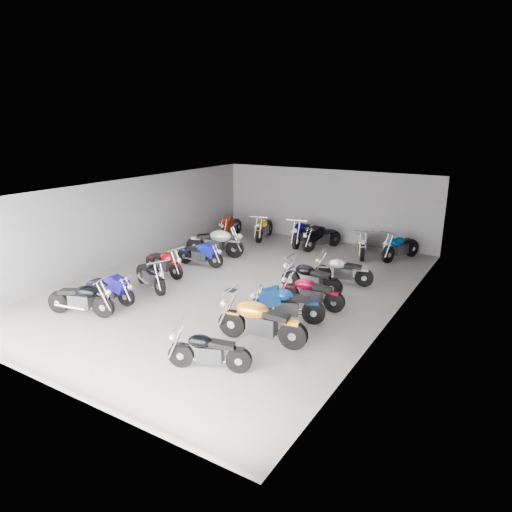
{
  "coord_description": "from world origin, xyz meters",
  "views": [
    {
      "loc": [
        7.85,
        -11.79,
        5.25
      ],
      "look_at": [
        0.41,
        0.36,
        1.0
      ],
      "focal_mm": 32.0,
      "sensor_mm": 36.0,
      "label": 1
    }
  ],
  "objects_px": {
    "drain_grate": "(231,290)",
    "motorcycle_back_e": "(362,243)",
    "motorcycle_right_a": "(208,351)",
    "motorcycle_right_d": "(311,292)",
    "motorcycle_left_b": "(110,288)",
    "motorcycle_back_b": "(264,228)",
    "motorcycle_left_a": "(81,299)",
    "motorcycle_right_e": "(310,278)",
    "motorcycle_left_c": "(151,275)",
    "motorcycle_right_c": "(286,305)",
    "motorcycle_left_d": "(164,262)",
    "motorcycle_right_f": "(343,271)",
    "motorcycle_back_c": "(302,233)",
    "motorcycle_back_a": "(231,226)",
    "motorcycle_left_e": "(200,254)",
    "motorcycle_left_f": "(215,242)",
    "motorcycle_right_b": "(261,321)",
    "motorcycle_back_d": "(321,237)",
    "motorcycle_back_f": "(400,247)"
  },
  "relations": [
    {
      "from": "motorcycle_right_d",
      "to": "motorcycle_back_f",
      "type": "relative_size",
      "value": 0.97
    },
    {
      "from": "motorcycle_right_c",
      "to": "motorcycle_back_e",
      "type": "bearing_deg",
      "value": -19.9
    },
    {
      "from": "motorcycle_left_f",
      "to": "motorcycle_left_d",
      "type": "bearing_deg",
      "value": -18.51
    },
    {
      "from": "motorcycle_right_c",
      "to": "motorcycle_back_b",
      "type": "relative_size",
      "value": 0.92
    },
    {
      "from": "motorcycle_left_b",
      "to": "motorcycle_back_b",
      "type": "height_order",
      "value": "motorcycle_back_b"
    },
    {
      "from": "drain_grate",
      "to": "motorcycle_back_e",
      "type": "xyz_separation_m",
      "value": [
        2.25,
        5.94,
        0.52
      ]
    },
    {
      "from": "motorcycle_right_a",
      "to": "motorcycle_right_b",
      "type": "distance_m",
      "value": 1.72
    },
    {
      "from": "motorcycle_right_c",
      "to": "motorcycle_right_e",
      "type": "relative_size",
      "value": 0.96
    },
    {
      "from": "motorcycle_left_b",
      "to": "motorcycle_left_c",
      "type": "distance_m",
      "value": 1.46
    },
    {
      "from": "motorcycle_left_a",
      "to": "motorcycle_left_f",
      "type": "xyz_separation_m",
      "value": [
        -0.26,
        6.62,
        0.09
      ]
    },
    {
      "from": "drain_grate",
      "to": "motorcycle_left_f",
      "type": "xyz_separation_m",
      "value": [
        -2.72,
        2.85,
        0.57
      ]
    },
    {
      "from": "drain_grate",
      "to": "motorcycle_right_d",
      "type": "distance_m",
      "value": 2.8
    },
    {
      "from": "motorcycle_right_c",
      "to": "motorcycle_back_e",
      "type": "distance_m",
      "value": 7.14
    },
    {
      "from": "motorcycle_right_f",
      "to": "motorcycle_back_b",
      "type": "relative_size",
      "value": 0.9
    },
    {
      "from": "motorcycle_left_a",
      "to": "drain_grate",
      "type": "bearing_deg",
      "value": 128.94
    },
    {
      "from": "motorcycle_right_e",
      "to": "motorcycle_back_c",
      "type": "distance_m",
      "value": 5.8
    },
    {
      "from": "drain_grate",
      "to": "motorcycle_left_b",
      "type": "distance_m",
      "value": 3.73
    },
    {
      "from": "motorcycle_right_e",
      "to": "motorcycle_back_e",
      "type": "xyz_separation_m",
      "value": [
        0.0,
        4.81,
        0.03
      ]
    },
    {
      "from": "motorcycle_left_a",
      "to": "motorcycle_right_d",
      "type": "relative_size",
      "value": 1.0
    },
    {
      "from": "motorcycle_left_a",
      "to": "motorcycle_back_c",
      "type": "bearing_deg",
      "value": 151.2
    },
    {
      "from": "drain_grate",
      "to": "motorcycle_left_e",
      "type": "distance_m",
      "value": 2.95
    },
    {
      "from": "motorcycle_left_d",
      "to": "motorcycle_right_f",
      "type": "xyz_separation_m",
      "value": [
        5.67,
        2.41,
        0.0
      ]
    },
    {
      "from": "motorcycle_right_b",
      "to": "motorcycle_back_d",
      "type": "xyz_separation_m",
      "value": [
        -2.17,
        8.6,
        -0.03
      ]
    },
    {
      "from": "motorcycle_right_d",
      "to": "motorcycle_back_a",
      "type": "xyz_separation_m",
      "value": [
        -6.76,
        5.73,
        0.05
      ]
    },
    {
      "from": "motorcycle_left_f",
      "to": "motorcycle_back_e",
      "type": "height_order",
      "value": "motorcycle_left_f"
    },
    {
      "from": "motorcycle_left_b",
      "to": "motorcycle_back_b",
      "type": "bearing_deg",
      "value": 175.38
    },
    {
      "from": "drain_grate",
      "to": "motorcycle_right_b",
      "type": "bearing_deg",
      "value": -44.22
    },
    {
      "from": "motorcycle_right_a",
      "to": "motorcycle_back_e",
      "type": "xyz_separation_m",
      "value": [
        -0.07,
        10.19,
        0.08
      ]
    },
    {
      "from": "motorcycle_left_d",
      "to": "motorcycle_back_a",
      "type": "xyz_separation_m",
      "value": [
        -1.14,
        5.77,
        0.05
      ]
    },
    {
      "from": "motorcycle_left_a",
      "to": "motorcycle_back_d",
      "type": "height_order",
      "value": "motorcycle_back_d"
    },
    {
      "from": "motorcycle_right_d",
      "to": "motorcycle_left_a",
      "type": "bearing_deg",
      "value": 120.95
    },
    {
      "from": "motorcycle_right_b",
      "to": "motorcycle_back_c",
      "type": "bearing_deg",
      "value": 12.18
    },
    {
      "from": "motorcycle_right_c",
      "to": "motorcycle_back_b",
      "type": "distance_m",
      "value": 8.99
    },
    {
      "from": "motorcycle_right_a",
      "to": "motorcycle_back_c",
      "type": "height_order",
      "value": "motorcycle_back_c"
    },
    {
      "from": "motorcycle_right_d",
      "to": "motorcycle_back_f",
      "type": "bearing_deg",
      "value": -13.86
    },
    {
      "from": "motorcycle_right_f",
      "to": "motorcycle_left_e",
      "type": "bearing_deg",
      "value": 84.62
    },
    {
      "from": "motorcycle_left_f",
      "to": "motorcycle_right_a",
      "type": "height_order",
      "value": "motorcycle_left_f"
    },
    {
      "from": "motorcycle_back_d",
      "to": "motorcycle_back_e",
      "type": "distance_m",
      "value": 1.79
    },
    {
      "from": "motorcycle_left_b",
      "to": "motorcycle_left_e",
      "type": "bearing_deg",
      "value": 174.9
    },
    {
      "from": "motorcycle_left_c",
      "to": "motorcycle_back_e",
      "type": "bearing_deg",
      "value": 170.22
    },
    {
      "from": "motorcycle_back_f",
      "to": "motorcycle_left_f",
      "type": "bearing_deg",
      "value": 50.28
    },
    {
      "from": "motorcycle_right_d",
      "to": "motorcycle_right_e",
      "type": "relative_size",
      "value": 0.96
    },
    {
      "from": "motorcycle_left_d",
      "to": "motorcycle_right_c",
      "type": "distance_m",
      "value": 5.59
    },
    {
      "from": "motorcycle_left_a",
      "to": "motorcycle_right_e",
      "type": "relative_size",
      "value": 0.96
    },
    {
      "from": "motorcycle_back_d",
      "to": "motorcycle_back_f",
      "type": "distance_m",
      "value": 3.25
    },
    {
      "from": "motorcycle_left_e",
      "to": "motorcycle_right_d",
      "type": "distance_m",
      "value": 5.44
    },
    {
      "from": "motorcycle_right_a",
      "to": "motorcycle_right_d",
      "type": "distance_m",
      "value": 4.32
    },
    {
      "from": "motorcycle_right_b",
      "to": "motorcycle_back_c",
      "type": "xyz_separation_m",
      "value": [
        -3.18,
        8.77,
        -0.0
      ]
    },
    {
      "from": "motorcycle_left_a",
      "to": "motorcycle_left_d",
      "type": "relative_size",
      "value": 1.01
    },
    {
      "from": "motorcycle_left_c",
      "to": "motorcycle_right_a",
      "type": "distance_m",
      "value": 5.46
    }
  ]
}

